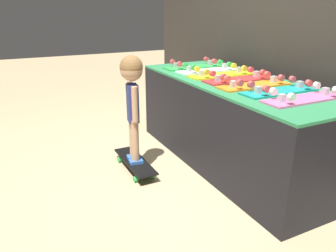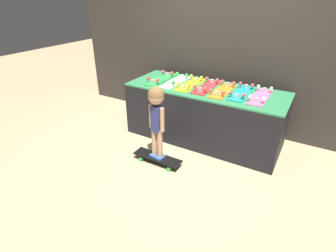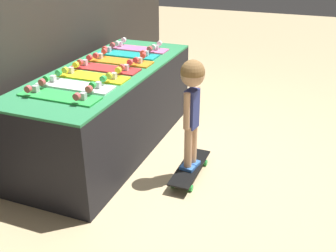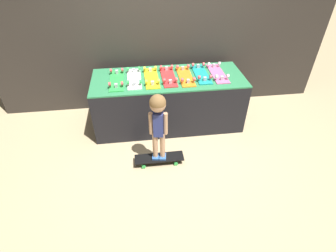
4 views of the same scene
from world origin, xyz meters
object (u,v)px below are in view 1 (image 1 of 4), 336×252
at_px(skateboard_white_on_rack, 207,70).
at_px(skateboard_orange_on_rack, 254,84).
at_px(skateboard_teal_on_rack, 279,90).
at_px(skateboard_on_floor, 135,162).
at_px(skateboard_green_on_rack, 194,66).
at_px(skateboard_pink_on_rack, 304,97).
at_px(skateboard_yellow_on_rack, 221,74).
at_px(skateboard_red_on_rack, 237,78).
at_px(child, 132,89).

xyz_separation_m(skateboard_white_on_rack, skateboard_orange_on_rack, (0.72, -0.02, 0.00)).
bearing_deg(skateboard_teal_on_rack, skateboard_orange_on_rack, -170.64).
bearing_deg(skateboard_on_floor, skateboard_green_on_rack, 119.08).
bearing_deg(skateboard_pink_on_rack, skateboard_on_floor, -136.60).
relative_size(skateboard_white_on_rack, skateboard_yellow_on_rack, 1.00).
height_order(skateboard_orange_on_rack, skateboard_on_floor, skateboard_orange_on_rack).
distance_m(skateboard_red_on_rack, skateboard_teal_on_rack, 0.48).
bearing_deg(skateboard_on_floor, skateboard_orange_on_rack, 61.39).
height_order(skateboard_red_on_rack, skateboard_orange_on_rack, same).
xyz_separation_m(skateboard_white_on_rack, skateboard_teal_on_rack, (0.96, 0.02, 0.00)).
distance_m(skateboard_teal_on_rack, child, 1.16).
xyz_separation_m(skateboard_yellow_on_rack, skateboard_teal_on_rack, (0.72, 0.03, 0.00)).
xyz_separation_m(skateboard_red_on_rack, skateboard_on_floor, (-0.23, -0.89, -0.72)).
height_order(skateboard_orange_on_rack, child, child).
distance_m(skateboard_red_on_rack, skateboard_orange_on_rack, 0.24).
bearing_deg(skateboard_white_on_rack, skateboard_teal_on_rack, 1.22).
height_order(skateboard_white_on_rack, skateboard_yellow_on_rack, same).
xyz_separation_m(skateboard_yellow_on_rack, skateboard_on_floor, (0.01, -0.88, -0.72)).
relative_size(skateboard_yellow_on_rack, skateboard_pink_on_rack, 1.00).
xyz_separation_m(skateboard_white_on_rack, skateboard_on_floor, (0.24, -0.89, -0.72)).
distance_m(skateboard_red_on_rack, child, 0.92).
distance_m(skateboard_yellow_on_rack, skateboard_pink_on_rack, 0.96).
bearing_deg(skateboard_yellow_on_rack, skateboard_pink_on_rack, 1.29).
bearing_deg(skateboard_yellow_on_rack, skateboard_teal_on_rack, 2.30).
xyz_separation_m(skateboard_white_on_rack, skateboard_pink_on_rack, (1.20, 0.01, 0.00)).
xyz_separation_m(skateboard_yellow_on_rack, skateboard_pink_on_rack, (0.96, 0.02, 0.00)).
xyz_separation_m(skateboard_white_on_rack, skateboard_red_on_rack, (0.48, 0.00, 0.00)).
distance_m(skateboard_white_on_rack, skateboard_red_on_rack, 0.48).
bearing_deg(skateboard_white_on_rack, skateboard_orange_on_rack, -1.52).
bearing_deg(skateboard_red_on_rack, skateboard_green_on_rack, -178.49).
relative_size(skateboard_yellow_on_rack, skateboard_on_floor, 0.99).
bearing_deg(skateboard_white_on_rack, skateboard_green_on_rack, -175.75).
distance_m(skateboard_yellow_on_rack, skateboard_orange_on_rack, 0.48).
bearing_deg(skateboard_pink_on_rack, skateboard_green_on_rack, -178.77).
xyz_separation_m(skateboard_yellow_on_rack, skateboard_orange_on_rack, (0.48, -0.01, 0.00)).
distance_m(skateboard_orange_on_rack, child, 0.99).
relative_size(skateboard_orange_on_rack, child, 0.68).
relative_size(skateboard_yellow_on_rack, skateboard_orange_on_rack, 1.00).
relative_size(skateboard_green_on_rack, skateboard_orange_on_rack, 1.00).
bearing_deg(skateboard_pink_on_rack, skateboard_teal_on_rack, 178.25).
relative_size(skateboard_green_on_rack, skateboard_on_floor, 0.99).
relative_size(skateboard_green_on_rack, skateboard_red_on_rack, 1.00).
xyz_separation_m(skateboard_yellow_on_rack, skateboard_red_on_rack, (0.24, 0.01, 0.00)).
bearing_deg(skateboard_white_on_rack, skateboard_red_on_rack, 0.14).
bearing_deg(skateboard_green_on_rack, skateboard_yellow_on_rack, 1.12).
height_order(skateboard_red_on_rack, skateboard_teal_on_rack, same).
bearing_deg(skateboard_teal_on_rack, skateboard_white_on_rack, -178.78).
bearing_deg(skateboard_yellow_on_rack, skateboard_orange_on_rack, -1.27).
xyz_separation_m(skateboard_green_on_rack, skateboard_white_on_rack, (0.24, 0.02, 0.00)).
bearing_deg(skateboard_red_on_rack, skateboard_on_floor, -104.77).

